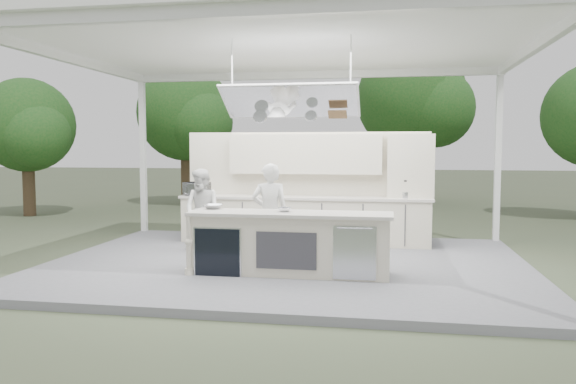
% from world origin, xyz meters
% --- Properties ---
extents(ground, '(90.00, 90.00, 0.00)m').
position_xyz_m(ground, '(0.00, 0.00, 0.00)').
color(ground, '#404832').
rests_on(ground, ground).
extents(stage_deck, '(8.00, 6.00, 0.12)m').
position_xyz_m(stage_deck, '(0.00, 0.00, 0.06)').
color(stage_deck, slate).
rests_on(stage_deck, ground).
extents(tent, '(8.20, 6.20, 3.86)m').
position_xyz_m(tent, '(0.00, -0.01, 3.71)').
color(tent, white).
rests_on(tent, ground).
extents(demo_island, '(3.10, 0.79, 0.95)m').
position_xyz_m(demo_island, '(0.18, -0.91, 0.60)').
color(demo_island, beige).
rests_on(demo_island, stage_deck).
extents(back_counter, '(5.08, 0.72, 0.95)m').
position_xyz_m(back_counter, '(0.00, 1.90, 0.60)').
color(back_counter, beige).
rests_on(back_counter, stage_deck).
extents(back_wall_unit, '(5.05, 0.48, 2.25)m').
position_xyz_m(back_wall_unit, '(0.44, 2.11, 1.57)').
color(back_wall_unit, beige).
rests_on(back_wall_unit, stage_deck).
extents(tree_cluster, '(19.55, 9.40, 5.85)m').
position_xyz_m(tree_cluster, '(-0.16, 9.77, 3.29)').
color(tree_cluster, '#4C3726').
rests_on(tree_cluster, ground).
extents(head_chef, '(0.68, 0.53, 1.67)m').
position_xyz_m(head_chef, '(-0.28, -0.11, 0.96)').
color(head_chef, white).
rests_on(head_chef, stage_deck).
extents(sous_chef, '(0.87, 0.76, 1.54)m').
position_xyz_m(sous_chef, '(-1.73, 0.67, 0.89)').
color(sous_chef, silver).
rests_on(sous_chef, stage_deck).
extents(toaster_oven, '(0.59, 0.50, 0.28)m').
position_xyz_m(toaster_oven, '(-2.20, 1.70, 1.21)').
color(toaster_oven, silver).
rests_on(toaster_oven, back_counter).
extents(bowl_large, '(0.31, 0.31, 0.07)m').
position_xyz_m(bowl_large, '(-1.10, -0.65, 1.11)').
color(bowl_large, silver).
rests_on(bowl_large, demo_island).
extents(bowl_small, '(0.26, 0.26, 0.06)m').
position_xyz_m(bowl_small, '(0.10, -0.84, 1.10)').
color(bowl_small, silver).
rests_on(bowl_small, demo_island).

